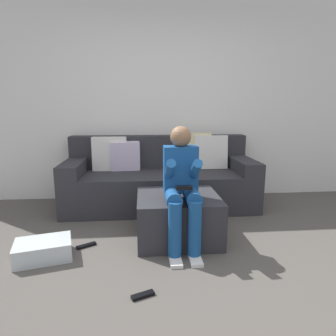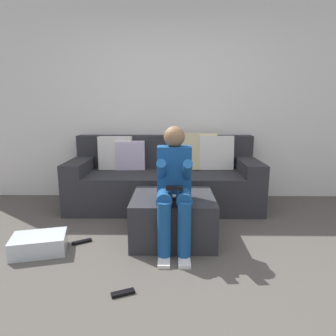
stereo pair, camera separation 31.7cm
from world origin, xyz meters
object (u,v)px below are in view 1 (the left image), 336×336
object	(u,v)px
couch_sectional	(160,179)
ottoman	(178,217)
storage_bin	(43,250)
remote_by_storage_bin	(86,246)
remote_near_ottoman	(143,295)
person_seated	(182,185)

from	to	relation	value
couch_sectional	ottoman	bearing A→B (deg)	-83.98
ottoman	couch_sectional	bearing A→B (deg)	96.02
couch_sectional	storage_bin	world-z (taller)	couch_sectional
couch_sectional	remote_by_storage_bin	world-z (taller)	couch_sectional
storage_bin	remote_near_ottoman	xyz separation A→B (m)	(0.84, -0.59, -0.07)
ottoman	person_seated	xyz separation A→B (m)	(0.01, -0.20, 0.38)
person_seated	storage_bin	world-z (taller)	person_seated
couch_sectional	storage_bin	size ratio (longest dim) A/B	5.24
storage_bin	remote_by_storage_bin	size ratio (longest dim) A/B	2.48
storage_bin	couch_sectional	bearing A→B (deg)	51.21
person_seated	storage_bin	size ratio (longest dim) A/B	2.43
ottoman	storage_bin	size ratio (longest dim) A/B	1.72
person_seated	remote_by_storage_bin	bearing A→B (deg)	174.25
couch_sectional	remote_near_ottoman	xyz separation A→B (m)	(-0.24, -1.93, -0.33)
remote_near_ottoman	remote_by_storage_bin	size ratio (longest dim) A/B	0.88
remote_by_storage_bin	remote_near_ottoman	bearing A→B (deg)	-88.38
couch_sectional	ottoman	xyz separation A→B (m)	(0.11, -1.03, -0.13)
couch_sectional	remote_near_ottoman	bearing A→B (deg)	-97.01
person_seated	remote_near_ottoman	size ratio (longest dim) A/B	6.84
couch_sectional	person_seated	xyz separation A→B (m)	(0.12, -1.24, 0.25)
ottoman	remote_by_storage_bin	bearing A→B (deg)	-172.37
ottoman	storage_bin	bearing A→B (deg)	-165.67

